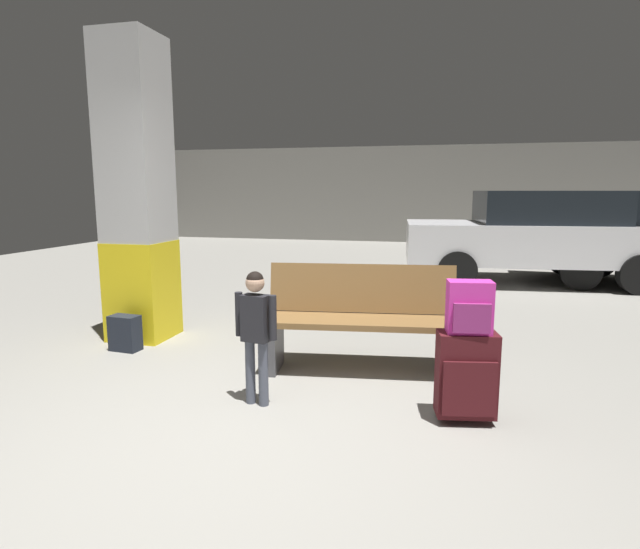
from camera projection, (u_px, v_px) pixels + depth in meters
name	position (u px, v px, depth m)	size (l,w,h in m)	color
ground_plane	(348.00, 308.00, 6.90)	(18.00, 18.00, 0.10)	gray
garage_back_wall	(404.00, 194.00, 15.16)	(18.00, 0.12, 2.80)	slate
structural_pillar	(137.00, 193.00, 5.15)	(0.57, 0.57, 3.00)	yellow
bench	(361.00, 319.00, 4.33)	(1.65, 0.72, 0.89)	brown
suitcase	(466.00, 375.00, 3.37)	(0.41, 0.29, 0.60)	#471419
backpack_bright	(470.00, 308.00, 3.29)	(0.30, 0.23, 0.34)	#D833A5
child	(256.00, 324.00, 3.60)	(0.32, 0.21, 0.96)	#4C5160
backpack_dark_floor	(126.00, 333.00, 4.91)	(0.29, 0.21, 0.34)	#1E232D
parked_car_near	(537.00, 234.00, 8.41)	(4.24, 2.09, 1.51)	silver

